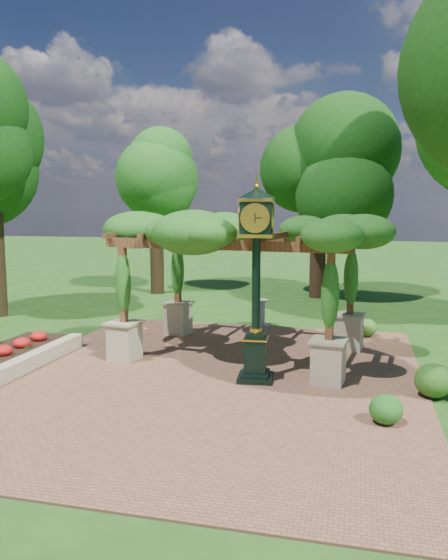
# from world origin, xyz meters

# --- Properties ---
(ground) EXTENTS (120.00, 120.00, 0.00)m
(ground) POSITION_xyz_m (0.00, 0.00, 0.00)
(ground) COLOR #1E4714
(ground) RESTS_ON ground
(brick_plaza) EXTENTS (10.00, 12.00, 0.04)m
(brick_plaza) POSITION_xyz_m (0.00, 1.00, 0.02)
(brick_plaza) COLOR brown
(brick_plaza) RESTS_ON ground
(border_wall) EXTENTS (0.35, 5.00, 0.40)m
(border_wall) POSITION_xyz_m (-4.60, 0.50, 0.20)
(border_wall) COLOR #C6B793
(border_wall) RESTS_ON ground
(pedestal_clock) EXTENTS (0.98, 0.98, 4.59)m
(pedestal_clock) POSITION_xyz_m (1.13, 1.02, 2.74)
(pedestal_clock) COLOR black
(pedestal_clock) RESTS_ON brick_plaza
(pergola) EXTENTS (6.77, 4.73, 3.98)m
(pergola) POSITION_xyz_m (0.31, 3.18, 3.26)
(pergola) COLOR tan
(pergola) RESTS_ON brick_plaza
(sundial) EXTENTS (0.61, 0.61, 0.94)m
(sundial) POSITION_xyz_m (0.20, 7.05, 0.41)
(sundial) COLOR gray
(sundial) RESTS_ON ground
(shrub_front) EXTENTS (0.65, 0.65, 0.57)m
(shrub_front) POSITION_xyz_m (4.00, -1.00, 0.32)
(shrub_front) COLOR #1F5718
(shrub_front) RESTS_ON brick_plaza
(shrub_mid) EXTENTS (0.98, 0.98, 0.73)m
(shrub_mid) POSITION_xyz_m (5.06, 0.77, 0.40)
(shrub_mid) COLOR #244F16
(shrub_mid) RESTS_ON brick_plaza
(shrub_back) EXTENTS (0.74, 0.74, 0.57)m
(shrub_back) POSITION_xyz_m (3.74, 6.22, 0.32)
(shrub_back) COLOR #31621C
(shrub_back) RESTS_ON brick_plaza
(tree_west_far) EXTENTS (3.89, 3.89, 7.79)m
(tree_west_far) POSITION_xyz_m (-5.97, 13.25, 5.34)
(tree_west_far) COLOR black
(tree_west_far) RESTS_ON ground
(tree_north) EXTENTS (5.05, 5.05, 7.89)m
(tree_north) POSITION_xyz_m (1.61, 13.86, 5.43)
(tree_north) COLOR #321D14
(tree_north) RESTS_ON ground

